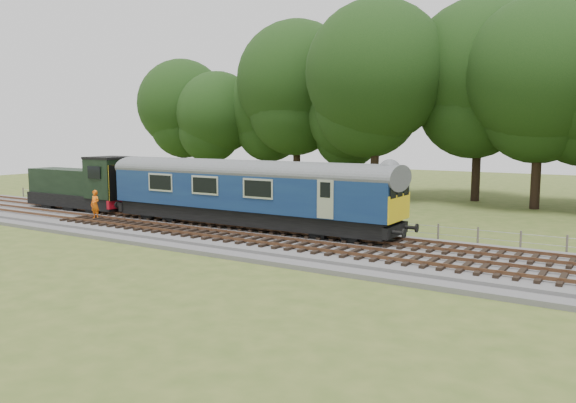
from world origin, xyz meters
The scene contains 9 objects.
ground centered at (0.00, 0.00, 0.00)m, with size 120.00×120.00×0.00m, color #425720.
ballast centered at (0.00, 0.00, 0.17)m, with size 70.00×7.00×0.35m, color #4C4C4F.
track_north centered at (0.00, 1.40, 0.42)m, with size 67.20×2.40×0.21m.
track_south centered at (0.00, -1.60, 0.42)m, with size 67.20×2.40×0.21m.
fence centered at (0.00, 4.50, 0.00)m, with size 64.00×0.12×1.00m, color #6B6054, non-canonical shape.
tree_line centered at (0.00, 22.00, 0.00)m, with size 70.00×8.00×18.00m, color black, non-canonical shape.
dmu_railcar centered at (-5.98, 1.40, 2.61)m, with size 18.05×2.86×3.88m.
shunter_loco centered at (-19.91, 1.40, 1.97)m, with size 8.91×2.60×3.38m.
worker centered at (-15.77, -1.07, 1.24)m, with size 0.65×0.43×1.79m, color #FF660D.
Camera 1 is at (12.64, -23.79, 5.66)m, focal length 35.00 mm.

